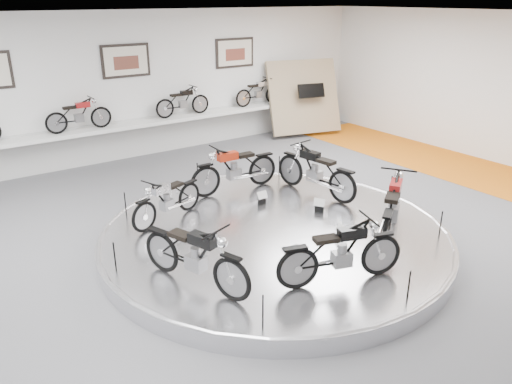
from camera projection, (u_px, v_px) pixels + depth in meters
floor at (285, 250)px, 9.10m from camera, size 16.00×16.00×0.00m
ceiling at (290, 19)px, 7.64m from camera, size 16.00×16.00×0.00m
wall_back at (128, 87)px, 13.68m from camera, size 16.00×0.00×16.00m
orange_carpet_strip at (493, 177)px, 12.76m from camera, size 2.40×12.60×0.01m
dado_band at (133, 138)px, 14.20m from camera, size 15.68×0.04×1.10m
display_platform at (275, 237)px, 9.28m from camera, size 6.40×6.40×0.30m
platform_rim at (275, 231)px, 9.23m from camera, size 6.40×6.40×0.10m
shelf at (135, 125)px, 13.82m from camera, size 11.00×0.55×0.10m
poster_center at (126, 61)px, 13.40m from camera, size 1.35×0.06×0.88m
poster_right at (235, 53)px, 15.28m from camera, size 1.35×0.06×0.88m
display_panel at (304, 97)px, 16.29m from camera, size 2.56×1.52×2.30m
shelf_bike_b at (79, 117)px, 12.86m from camera, size 1.22×0.43×0.73m
shelf_bike_c at (183, 103)px, 14.48m from camera, size 1.22×0.43×0.73m
shelf_bike_d at (258, 94)px, 15.93m from camera, size 1.22×0.43×0.73m
bike_a at (316, 170)px, 10.69m from camera, size 0.89×1.91×1.08m
bike_b at (235, 168)px, 10.87m from camera, size 1.83×0.73×1.06m
bike_c at (167, 199)px, 9.43m from camera, size 1.60×1.01×0.89m
bike_d at (195, 255)px, 7.27m from camera, size 1.14×1.84×1.02m
bike_e at (341, 252)px, 7.36m from camera, size 1.82×1.11×1.01m
bike_f at (393, 206)px, 8.83m from camera, size 1.94×1.60×1.11m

